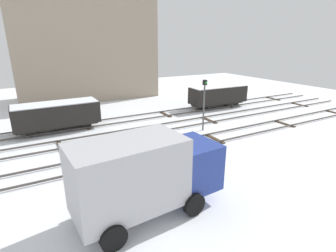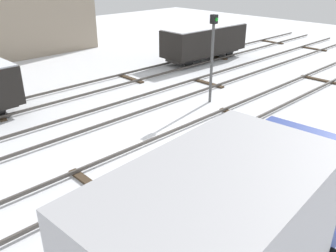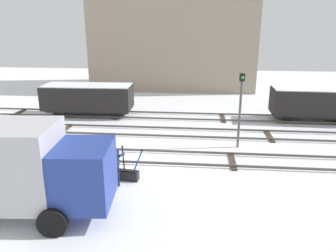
{
  "view_description": "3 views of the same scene",
  "coord_description": "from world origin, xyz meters",
  "px_view_note": "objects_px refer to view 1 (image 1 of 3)",
  "views": [
    {
      "loc": [
        -7.19,
        -12.93,
        6.33
      ],
      "look_at": [
        0.02,
        0.22,
        1.43
      ],
      "focal_mm": 27.74,
      "sensor_mm": 36.0,
      "label": 1
    },
    {
      "loc": [
        -7.72,
        -7.46,
        5.59
      ],
      "look_at": [
        -0.46,
        0.07,
        0.82
      ],
      "focal_mm": 37.97,
      "sensor_mm": 36.0,
      "label": 2
    },
    {
      "loc": [
        1.93,
        -14.12,
        6.1
      ],
      "look_at": [
        0.28,
        2.91,
        0.71
      ],
      "focal_mm": 35.51,
      "sensor_mm": 36.0,
      "label": 3
    }
  ],
  "objects_px": {
    "switch_lever_frame": "(170,163)",
    "freight_car_near_switch": "(57,114)",
    "signal_post": "(204,100)",
    "freight_car_far_end": "(218,95)",
    "delivery_truck": "(146,173)",
    "rail_worker": "(174,154)"
  },
  "relations": [
    {
      "from": "switch_lever_frame",
      "to": "freight_car_near_switch",
      "type": "relative_size",
      "value": 0.3
    },
    {
      "from": "signal_post",
      "to": "freight_car_near_switch",
      "type": "bearing_deg",
      "value": 151.54
    },
    {
      "from": "signal_post",
      "to": "freight_car_near_switch",
      "type": "height_order",
      "value": "signal_post"
    },
    {
      "from": "freight_car_near_switch",
      "to": "freight_car_far_end",
      "type": "height_order",
      "value": "freight_car_far_end"
    },
    {
      "from": "switch_lever_frame",
      "to": "delivery_truck",
      "type": "height_order",
      "value": "delivery_truck"
    },
    {
      "from": "rail_worker",
      "to": "signal_post",
      "type": "height_order",
      "value": "signal_post"
    },
    {
      "from": "delivery_truck",
      "to": "signal_post",
      "type": "distance_m",
      "value": 10.4
    },
    {
      "from": "switch_lever_frame",
      "to": "signal_post",
      "type": "xyz_separation_m",
      "value": [
        5.1,
        4.08,
        2.05
      ]
    },
    {
      "from": "rail_worker",
      "to": "delivery_truck",
      "type": "distance_m",
      "value": 3.5
    },
    {
      "from": "rail_worker",
      "to": "delivery_truck",
      "type": "height_order",
      "value": "delivery_truck"
    },
    {
      "from": "switch_lever_frame",
      "to": "delivery_truck",
      "type": "xyz_separation_m",
      "value": [
        -2.61,
        -2.87,
        1.46
      ]
    },
    {
      "from": "freight_car_near_switch",
      "to": "delivery_truck",
      "type": "bearing_deg",
      "value": -83.22
    },
    {
      "from": "delivery_truck",
      "to": "signal_post",
      "type": "height_order",
      "value": "signal_post"
    },
    {
      "from": "switch_lever_frame",
      "to": "signal_post",
      "type": "relative_size",
      "value": 0.47
    },
    {
      "from": "rail_worker",
      "to": "freight_car_near_switch",
      "type": "height_order",
      "value": "freight_car_near_switch"
    },
    {
      "from": "signal_post",
      "to": "switch_lever_frame",
      "type": "bearing_deg",
      "value": -141.37
    },
    {
      "from": "delivery_truck",
      "to": "freight_car_near_switch",
      "type": "relative_size",
      "value": 0.99
    },
    {
      "from": "rail_worker",
      "to": "freight_car_near_switch",
      "type": "relative_size",
      "value": 0.3
    },
    {
      "from": "rail_worker",
      "to": "delivery_truck",
      "type": "bearing_deg",
      "value": -130.77
    },
    {
      "from": "switch_lever_frame",
      "to": "freight_car_far_end",
      "type": "height_order",
      "value": "freight_car_far_end"
    },
    {
      "from": "freight_car_far_end",
      "to": "switch_lever_frame",
      "type": "bearing_deg",
      "value": -137.56
    },
    {
      "from": "switch_lever_frame",
      "to": "delivery_truck",
      "type": "distance_m",
      "value": 4.14
    }
  ]
}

